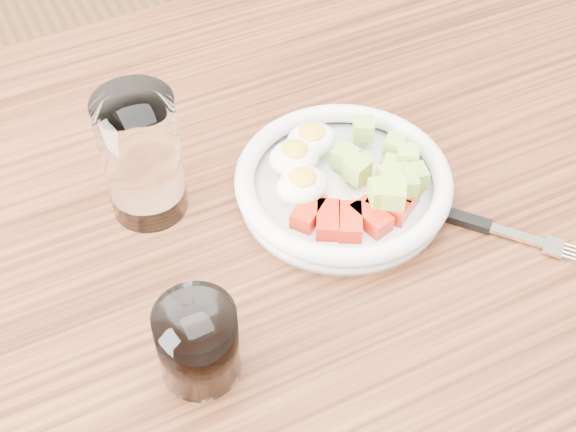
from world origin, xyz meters
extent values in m
cube|color=brown|center=(0.65, 0.35, 0.36)|extent=(0.07, 0.07, 0.73)
cube|color=brown|center=(0.00, 0.00, 0.75)|extent=(1.50, 0.90, 0.04)
cylinder|color=white|center=(0.07, 0.04, 0.78)|extent=(0.22, 0.22, 0.01)
torus|color=white|center=(0.07, 0.04, 0.79)|extent=(0.23, 0.23, 0.02)
cube|color=red|center=(0.01, 0.01, 0.79)|extent=(0.05, 0.04, 0.02)
cube|color=red|center=(0.03, -0.01, 0.79)|extent=(0.04, 0.05, 0.02)
cube|color=red|center=(0.05, -0.02, 0.79)|extent=(0.04, 0.05, 0.02)
cube|color=red|center=(0.07, -0.02, 0.79)|extent=(0.03, 0.05, 0.02)
cube|color=red|center=(0.09, -0.02, 0.79)|extent=(0.04, 0.05, 0.02)
cube|color=red|center=(0.11, -0.01, 0.79)|extent=(0.04, 0.05, 0.02)
cube|color=red|center=(0.12, 0.01, 0.79)|extent=(0.05, 0.04, 0.02)
ellipsoid|color=white|center=(0.03, 0.08, 0.80)|extent=(0.05, 0.05, 0.03)
ellipsoid|color=yellow|center=(0.03, 0.08, 0.82)|extent=(0.03, 0.03, 0.01)
ellipsoid|color=white|center=(0.06, 0.09, 0.80)|extent=(0.05, 0.05, 0.03)
ellipsoid|color=yellow|center=(0.06, 0.09, 0.82)|extent=(0.03, 0.03, 0.01)
ellipsoid|color=white|center=(0.02, 0.04, 0.80)|extent=(0.05, 0.05, 0.03)
ellipsoid|color=yellow|center=(0.02, 0.04, 0.82)|extent=(0.03, 0.03, 0.01)
cube|color=#9EBC48|center=(0.09, -0.02, 0.81)|extent=(0.03, 0.03, 0.02)
cube|color=#9EBC48|center=(0.11, -0.01, 0.81)|extent=(0.03, 0.03, 0.02)
cube|color=#9EBC48|center=(0.12, 0.02, 0.80)|extent=(0.03, 0.03, 0.02)
cube|color=#9EBC48|center=(0.13, 0.05, 0.80)|extent=(0.03, 0.03, 0.02)
cube|color=#9EBC48|center=(0.10, -0.01, 0.81)|extent=(0.03, 0.03, 0.02)
cube|color=#9EBC48|center=(0.08, 0.06, 0.80)|extent=(0.03, 0.03, 0.02)
cube|color=#9EBC48|center=(0.08, -0.01, 0.81)|extent=(0.03, 0.03, 0.02)
cube|color=#9EBC48|center=(0.13, 0.00, 0.80)|extent=(0.03, 0.03, 0.02)
cube|color=#9EBC48|center=(0.08, 0.03, 0.80)|extent=(0.03, 0.03, 0.02)
cube|color=#9EBC48|center=(0.14, 0.03, 0.80)|extent=(0.03, 0.03, 0.02)
cube|color=#9EBC48|center=(0.12, 0.00, 0.80)|extent=(0.02, 0.02, 0.02)
cube|color=#9EBC48|center=(0.12, 0.08, 0.80)|extent=(0.03, 0.03, 0.02)
cube|color=#9EBC48|center=(0.11, 0.01, 0.80)|extent=(0.03, 0.03, 0.02)
cube|color=#9EBC48|center=(0.09, 0.04, 0.80)|extent=(0.03, 0.03, 0.02)
cube|color=black|center=(0.14, -0.04, 0.77)|extent=(0.08, 0.09, 0.01)
cube|color=silver|center=(0.20, -0.10, 0.77)|extent=(0.05, 0.05, 0.00)
cube|color=silver|center=(0.22, -0.12, 0.77)|extent=(0.03, 0.03, 0.00)
cylinder|color=white|center=(-0.12, 0.11, 0.84)|extent=(0.08, 0.08, 0.14)
cylinder|color=white|center=(-0.15, -0.09, 0.81)|extent=(0.07, 0.07, 0.08)
cylinder|color=black|center=(-0.15, -0.09, 0.81)|extent=(0.06, 0.06, 0.07)
camera|label=1|loc=(-0.24, -0.46, 1.39)|focal=50.00mm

